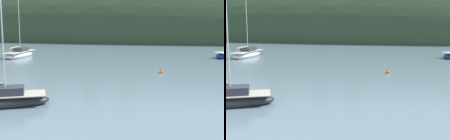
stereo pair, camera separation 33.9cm
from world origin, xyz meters
TOP-DOWN VIEW (x-y plane):
  - far_shoreline_hill at (-0.11, 76.20)m, footprint 150.00×36.00m
  - sailboat_black_sloop at (-6.55, 10.39)m, footprint 7.26×4.66m
  - sailboat_navy_dinghy at (-16.73, 36.77)m, footprint 3.15×7.15m
  - mooring_buoy_inner at (4.58, 25.82)m, footprint 0.44×0.44m

SIDE VIEW (x-z plane):
  - far_shoreline_hill at x=-0.11m, z-range -16.82..17.01m
  - mooring_buoy_inner at x=4.58m, z-range -0.15..0.39m
  - sailboat_navy_dinghy at x=-16.73m, z-range -3.93..4.77m
  - sailboat_black_sloop at x=-6.55m, z-range -4.71..5.56m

